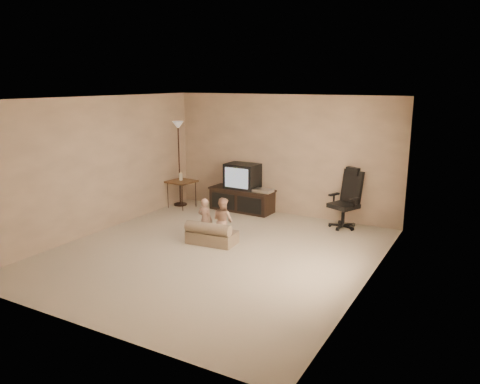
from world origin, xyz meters
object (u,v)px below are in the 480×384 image
object	(u,v)px
office_chair	(346,206)
toddler_right	(223,220)
child_sofa	(211,235)
toddler_left	(205,220)
side_table	(181,182)
tv_stand	(242,191)
floor_lamp	(179,145)

from	to	relation	value
office_chair	toddler_right	xyz separation A→B (m)	(-1.61, -1.91, -0.01)
office_chair	toddler_right	bearing A→B (deg)	-106.35
child_sofa	toddler_left	bearing A→B (deg)	146.49
office_chair	side_table	distance (m)	3.65
child_sofa	toddler_left	size ratio (longest dim) A/B	1.13
toddler_right	child_sofa	bearing A→B (deg)	60.73
tv_stand	child_sofa	distance (m)	2.23
tv_stand	side_table	distance (m)	1.39
tv_stand	floor_lamp	world-z (taller)	floor_lamp
child_sofa	tv_stand	bearing A→B (deg)	99.79
tv_stand	office_chair	world-z (taller)	office_chair
office_chair	child_sofa	distance (m)	2.73
side_table	toddler_left	bearing A→B (deg)	-44.01
child_sofa	toddler_left	world-z (taller)	toddler_left
tv_stand	office_chair	size ratio (longest dim) A/B	1.26
tv_stand	office_chair	bearing A→B (deg)	0.47
office_chair	toddler_left	distance (m)	2.76
toddler_left	office_chair	bearing A→B (deg)	-134.08
side_table	toddler_right	distance (m)	2.58
child_sofa	toddler_right	xyz separation A→B (m)	(0.15, 0.15, 0.24)
side_table	toddler_left	world-z (taller)	side_table
side_table	toddler_left	distance (m)	2.36
floor_lamp	toddler_right	size ratio (longest dim) A/B	2.34
tv_stand	toddler_left	xyz separation A→B (m)	(0.37, -2.04, -0.05)
office_chair	toddler_left	bearing A→B (deg)	-110.98
toddler_left	toddler_right	world-z (taller)	toddler_right
child_sofa	toddler_left	xyz separation A→B (m)	(-0.18, 0.10, 0.22)
office_chair	floor_lamp	size ratio (longest dim) A/B	0.61
floor_lamp	toddler_left	bearing A→B (deg)	-43.91
side_table	child_sofa	distance (m)	2.59
tv_stand	side_table	bearing A→B (deg)	-160.65
floor_lamp	office_chair	bearing A→B (deg)	3.00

